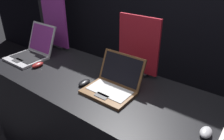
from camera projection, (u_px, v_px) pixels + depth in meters
display_counter at (113, 134)px, 1.75m from camera, size 2.26×0.74×0.86m
laptop_front at (32, 50)px, 2.01m from camera, size 0.32×0.40×0.28m
mouse_front at (38, 65)px, 1.85m from camera, size 0.06×0.11×0.03m
promo_stand_front at (55, 24)px, 2.14m from camera, size 0.32×0.07×0.50m
laptop_middle at (113, 83)px, 1.51m from camera, size 0.34×0.32×0.23m
mouse_middle at (84, 83)px, 1.60m from camera, size 0.06×0.11×0.03m
promo_stand_middle at (138, 47)px, 1.66m from camera, size 0.34×0.07×0.46m
mouse_back at (206, 132)px, 1.14m from camera, size 0.06×0.09×0.04m
person_bystander at (54, 22)px, 2.93m from camera, size 0.33×0.33×1.73m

